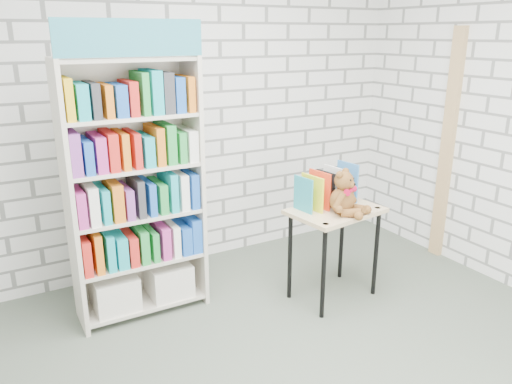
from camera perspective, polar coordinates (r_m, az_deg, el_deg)
room_shell at (r=2.54m, az=6.29°, el=11.84°), size 4.52×4.02×2.81m
bookshelf at (r=3.69m, az=-13.67°, el=0.33°), size 0.95×0.37×2.13m
display_table at (r=3.93m, az=9.01°, el=-3.38°), size 0.75×0.57×0.75m
table_books at (r=3.92m, az=8.01°, el=0.48°), size 0.51×0.28×0.29m
teddy_bear at (r=3.77m, az=10.17°, el=-0.47°), size 0.32×0.30×0.34m
door_trim at (r=4.86m, az=21.01°, el=4.80°), size 0.05×0.12×2.10m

